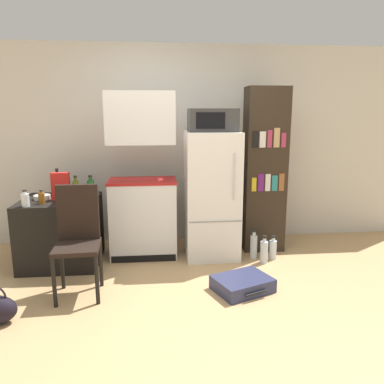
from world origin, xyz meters
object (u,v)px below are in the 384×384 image
at_px(cereal_box, 61,186).
at_px(bowl, 42,197).
at_px(kitchen_hutch, 142,184).
at_px(bottle_ketchup_red, 60,191).
at_px(bookshelf, 264,171).
at_px(bottle_green_tall, 91,189).
at_px(bottle_olive_oil, 76,190).
at_px(suitcase_large_flat, 242,284).
at_px(bottle_clear_short, 25,200).
at_px(refrigerator, 212,195).
at_px(microwave, 212,120).
at_px(side_table, 62,231).
at_px(water_bottle_back, 264,251).
at_px(water_bottle_middle, 273,249).
at_px(bottle_wine_dark, 58,184).
at_px(bottle_amber_beer, 42,198).
at_px(water_bottle_front, 254,246).
at_px(chair, 78,232).

bearing_deg(cereal_box, bowl, 169.99).
xyz_separation_m(kitchen_hutch, bottle_ketchup_red, (-0.93, -0.01, -0.06)).
height_order(bookshelf, bottle_green_tall, bookshelf).
distance_m(bottle_olive_oil, suitcase_large_flat, 2.02).
distance_m(kitchen_hutch, bottle_clear_short, 1.25).
xyz_separation_m(kitchen_hutch, bowl, (-1.09, -0.14, -0.10)).
height_order(refrigerator, microwave, microwave).
relative_size(side_table, bottle_green_tall, 3.19).
distance_m(kitchen_hutch, water_bottle_back, 1.59).
distance_m(bowl, water_bottle_middle, 2.67).
bearing_deg(refrigerator, water_bottle_middle, -17.03).
distance_m(side_table, bottle_ketchup_red, 0.45).
bearing_deg(bowl, microwave, 2.20).
bearing_deg(suitcase_large_flat, cereal_box, 133.05).
bearing_deg(bottle_green_tall, bottle_wine_dark, 151.73).
distance_m(bottle_amber_beer, bottle_clear_short, 0.17).
relative_size(microwave, bowl, 3.06).
xyz_separation_m(microwave, water_bottle_middle, (0.70, -0.21, -1.47)).
bearing_deg(water_bottle_front, bookshelf, 58.92).
height_order(kitchen_hutch, bowl, kitchen_hutch).
height_order(bowl, water_bottle_front, bowl).
bearing_deg(kitchen_hutch, bottle_green_tall, -166.56).
bearing_deg(bottle_ketchup_red, bowl, -141.16).
relative_size(microwave, bottle_amber_beer, 3.66).
relative_size(bottle_green_tall, water_bottle_back, 0.81).
distance_m(cereal_box, chair, 0.83).
relative_size(bookshelf, water_bottle_front, 5.70).
distance_m(refrigerator, suitcase_large_flat, 1.18).
xyz_separation_m(bowl, water_bottle_back, (2.45, -0.24, -0.63)).
xyz_separation_m(bowl, suitcase_large_flat, (2.06, -0.89, -0.70)).
height_order(bottle_green_tall, bottle_wine_dark, bottle_wine_dark).
relative_size(chair, water_bottle_front, 2.95).
bearing_deg(bookshelf, kitchen_hutch, -176.86).
relative_size(bookshelf, water_bottle_back, 6.16).
height_order(bottle_amber_beer, water_bottle_front, bottle_amber_beer).
bearing_deg(kitchen_hutch, side_table, -170.57).
relative_size(chair, suitcase_large_flat, 1.63).
relative_size(side_table, water_bottle_back, 2.58).
distance_m(cereal_box, water_bottle_middle, 2.50).
xyz_separation_m(water_bottle_front, water_bottle_back, (0.08, -0.15, -0.01)).
bearing_deg(bottle_green_tall, bottle_amber_beer, -154.92).
xyz_separation_m(side_table, bottle_clear_short, (-0.25, -0.31, 0.44)).
bearing_deg(side_table, bottle_clear_short, -128.84).
xyz_separation_m(microwave, water_bottle_back, (0.56, -0.31, -1.46)).
bearing_deg(bottle_olive_oil, chair, -78.59).
height_order(bottle_wine_dark, water_bottle_back, bottle_wine_dark).
relative_size(bottle_olive_oil, bowl, 1.53).
distance_m(refrigerator, bottle_wine_dark, 1.79).
relative_size(bottle_amber_beer, bottle_clear_short, 0.86).
xyz_separation_m(cereal_box, water_bottle_middle, (2.37, -0.10, -0.77)).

